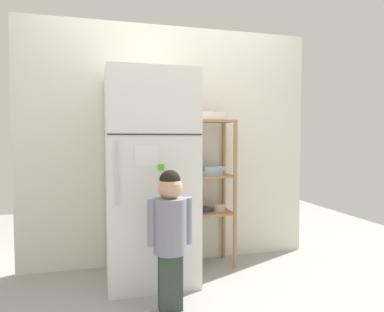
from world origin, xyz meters
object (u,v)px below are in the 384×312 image
at_px(fruit_bin, 212,117).
at_px(pantry_shelf_unit, 212,182).
at_px(refrigerator, 150,177).
at_px(child_standing, 170,225).

bearing_deg(fruit_bin, pantry_shelf_unit, -32.07).
relative_size(refrigerator, pantry_shelf_unit, 1.28).
distance_m(pantry_shelf_unit, fruit_bin, 0.60).
bearing_deg(pantry_shelf_unit, child_standing, -126.25).
height_order(refrigerator, pantry_shelf_unit, refrigerator).
xyz_separation_m(pantry_shelf_unit, fruit_bin, (-0.01, 0.00, 0.60)).
bearing_deg(refrigerator, pantry_shelf_unit, 16.13).
height_order(refrigerator, fruit_bin, refrigerator).
bearing_deg(fruit_bin, child_standing, -125.83).
height_order(pantry_shelf_unit, fruit_bin, fruit_bin).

